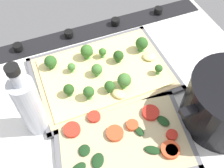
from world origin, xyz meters
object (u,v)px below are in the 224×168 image
Objects in this scene: baking_tray_back at (123,140)px; veggie_pizza_back at (124,138)px; oil_bottle at (30,106)px; broccoli_pizza at (103,71)px; baking_tray_front at (103,75)px.

veggie_pizza_back is at bearing -168.63° from baking_tray_back.
veggie_pizza_back is 22.78cm from oil_bottle.
baking_tray_back is 22.84cm from oil_bottle.
veggie_pizza_back is at bearing 83.29° from broccoli_pizza.
broccoli_pizza is (-0.13, -0.07, 1.56)cm from baking_tray_front.
broccoli_pizza is at bearing -97.58° from baking_tray_back.
broccoli_pizza is at bearing -152.46° from baking_tray_front.
baking_tray_back is at bearing 82.42° from broccoli_pizza.
baking_tray_back is at bearing 147.31° from oil_bottle.
baking_tray_back is 1.09× the size of veggie_pizza_back.
baking_tray_front is at bearing -97.24° from baking_tray_back.
broccoli_pizza is 1.62× the size of oil_bottle.
baking_tray_front is at bearing -155.56° from oil_bottle.
veggie_pizza_back reaches higher than baking_tray_back.
broccoli_pizza is 20.89cm from baking_tray_back.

